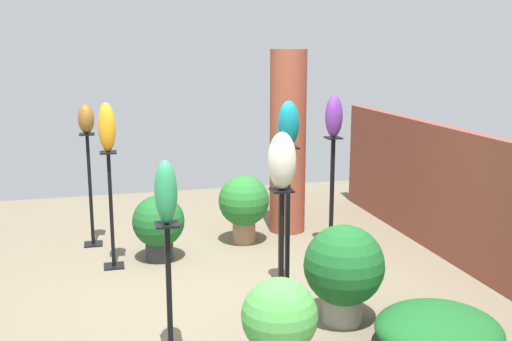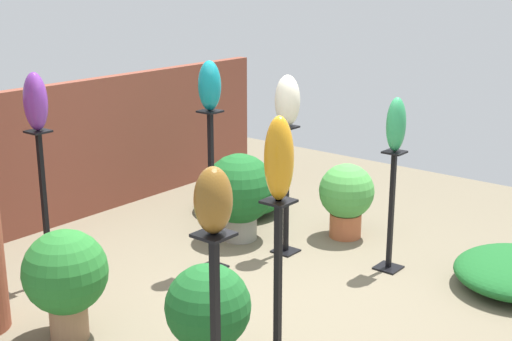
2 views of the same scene
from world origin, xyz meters
name	(u,v)px [view 1 (image 1 of 2)]	position (x,y,z in m)	size (l,w,h in m)	color
ground_plane	(210,295)	(0.00, 0.00, 0.00)	(8.00, 8.00, 0.00)	#6B604C
brick_wall_back	(470,202)	(0.00, 2.59, 0.69)	(5.60, 0.12, 1.37)	brown
brick_pillar	(288,142)	(-1.67, 1.24, 1.08)	(0.42, 0.42, 2.15)	brown
pedestal_ivory	(281,267)	(0.80, 0.42, 0.52)	(0.20, 0.20, 1.14)	black
pedestal_violet	(332,199)	(-0.89, 1.50, 0.57)	(0.20, 0.20, 1.24)	black
pedestal_bronze	(91,195)	(-1.69, -1.02, 0.58)	(0.20, 0.20, 1.26)	black
pedestal_amber	(111,215)	(-0.94, -0.81, 0.54)	(0.20, 0.20, 1.18)	black
pedestal_jade	(169,300)	(1.05, -0.47, 0.46)	(0.20, 0.20, 1.01)	black
pedestal_teal	(287,227)	(0.13, 0.68, 0.62)	(0.20, 0.20, 1.34)	black
art_vase_ivory	(282,161)	(0.80, 0.42, 1.36)	(0.21, 0.21, 0.43)	beige
art_vase_violet	(334,116)	(-0.89, 1.50, 1.46)	(0.18, 0.19, 0.44)	#6B2D8C
art_vase_bronze	(86,119)	(-1.69, -1.02, 1.42)	(0.18, 0.17, 0.31)	brown
art_vase_amber	(107,127)	(-0.94, -0.81, 1.42)	(0.16, 0.17, 0.48)	orange
art_vase_jade	(166,192)	(1.05, -0.47, 1.23)	(0.17, 0.15, 0.44)	#2D9356
art_vase_teal	(289,124)	(0.13, 0.68, 1.54)	(0.18, 0.18, 0.39)	#0F727A
potted_plant_mid_left	(279,322)	(1.45, 0.21, 0.40)	(0.51, 0.51, 0.70)	#B25B38
potted_plant_back_center	(159,224)	(-1.03, -0.35, 0.39)	(0.54, 0.54, 0.69)	#2D2D33
potted_plant_mid_right	(244,203)	(-1.35, 0.64, 0.46)	(0.57, 0.57, 0.77)	#936B4C
potted_plant_near_pillar	(344,268)	(0.79, 0.94, 0.46)	(0.65, 0.65, 0.81)	gray
foliage_bed_east	(439,330)	(1.38, 1.45, 0.16)	(0.89, 0.94, 0.31)	#195923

